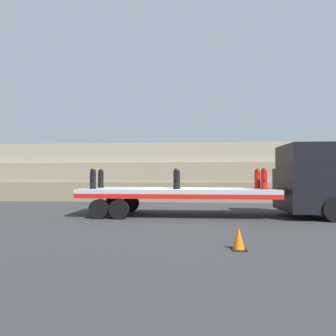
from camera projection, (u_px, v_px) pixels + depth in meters
The scene contains 14 objects.
ground_plane at pixel (177, 216), 12.11m from camera, with size 120.00×120.00×0.00m, color #2D2D30.
rock_cliff at pixel (181, 172), 19.66m from camera, with size 60.00×3.30×4.19m.
truck_cab at pixel (310, 182), 11.70m from camera, with size 2.44×2.69×3.24m.
flatbed_trailer at pixel (167, 193), 12.17m from camera, with size 8.80×2.56×1.26m.
fire_hydrant_black_near_0 at pixel (93, 179), 11.91m from camera, with size 0.33×0.53×0.92m.
fire_hydrant_black_far_0 at pixel (101, 179), 12.98m from camera, with size 0.33×0.53×0.92m.
fire_hydrant_black_near_1 at pixel (176, 179), 11.62m from camera, with size 0.33×0.53×0.92m.
fire_hydrant_black_far_1 at pixel (177, 179), 12.69m from camera, with size 0.33×0.53×0.92m.
fire_hydrant_red_near_2 at pixel (264, 179), 11.33m from camera, with size 0.33×0.53×0.92m.
fire_hydrant_red_far_2 at pixel (257, 179), 12.41m from camera, with size 0.33×0.53×0.92m.
cargo_strap_rear at pixel (97, 169), 12.46m from camera, with size 0.05×2.66×0.01m.
cargo_strap_middle at pixel (177, 169), 12.17m from camera, with size 0.05×2.66×0.01m.
cargo_strap_front at pixel (260, 168), 11.88m from camera, with size 0.05×2.66×0.01m.
traffic_cone at pixel (239, 238), 6.57m from camera, with size 0.37×0.37×0.57m.
Camera 1 is at (0.51, -12.16, 1.86)m, focal length 28.00 mm.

